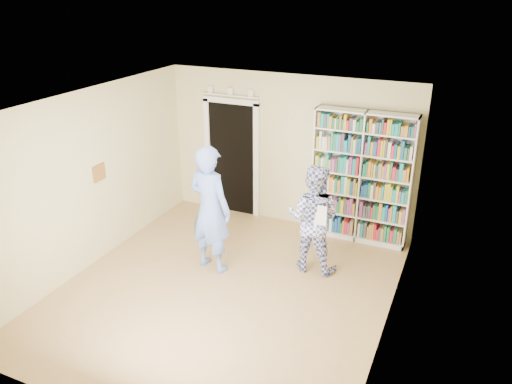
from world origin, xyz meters
TOP-DOWN VIEW (x-y plane):
  - floor at (0.00, 0.00)m, footprint 5.00×5.00m
  - ceiling at (0.00, 0.00)m, footprint 5.00×5.00m
  - wall_back at (0.00, 2.50)m, footprint 4.50×0.00m
  - wall_left at (-2.25, 0.00)m, footprint 0.00×5.00m
  - wall_right at (2.25, 0.00)m, footprint 0.00×5.00m
  - bookshelf at (1.35, 2.34)m, footprint 1.63×0.31m
  - doorway at (-1.10, 2.48)m, footprint 1.10×0.08m
  - wall_art at (-2.23, 0.20)m, footprint 0.03×0.25m
  - man_blue at (-0.47, 0.50)m, footprint 0.80×0.61m
  - man_plaid at (0.93, 1.10)m, footprint 0.82×0.64m
  - paper_sheet at (1.09, 0.87)m, footprint 0.22×0.03m

SIDE VIEW (x-z plane):
  - floor at x=0.00m, z-range 0.00..0.00m
  - man_plaid at x=0.93m, z-range 0.00..1.69m
  - man_blue at x=-0.47m, z-range 0.00..1.98m
  - paper_sheet at x=1.09m, z-range 0.88..1.19m
  - bookshelf at x=1.35m, z-range 0.01..2.25m
  - doorway at x=-1.10m, z-range -0.04..2.39m
  - wall_back at x=0.00m, z-range -0.90..3.60m
  - wall_left at x=-2.25m, z-range -1.15..3.85m
  - wall_right at x=2.25m, z-range -1.15..3.85m
  - wall_art at x=-2.23m, z-range 1.27..1.52m
  - ceiling at x=0.00m, z-range 2.70..2.70m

